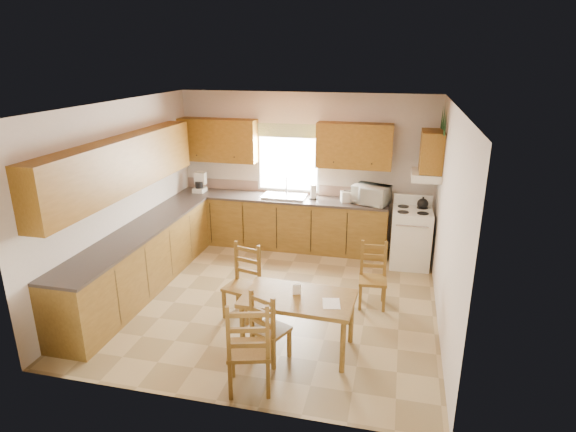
% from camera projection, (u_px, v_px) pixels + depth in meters
% --- Properties ---
extents(floor, '(4.50, 4.50, 0.00)m').
position_uv_depth(floor, '(273.00, 298.00, 6.86)').
color(floor, '#9E885C').
rests_on(floor, ground).
extents(ceiling, '(4.50, 4.50, 0.00)m').
position_uv_depth(ceiling, '(271.00, 105.00, 5.99)').
color(ceiling, brown).
rests_on(ceiling, floor).
extents(wall_left, '(4.50, 4.50, 0.00)m').
position_uv_depth(wall_left, '(121.00, 197.00, 6.92)').
color(wall_left, beige).
rests_on(wall_left, floor).
extents(wall_right, '(4.50, 4.50, 0.00)m').
position_uv_depth(wall_right, '(448.00, 221.00, 5.94)').
color(wall_right, beige).
rests_on(wall_right, floor).
extents(wall_back, '(4.50, 4.50, 0.00)m').
position_uv_depth(wall_back, '(305.00, 170.00, 8.50)').
color(wall_back, beige).
rests_on(wall_back, floor).
extents(wall_front, '(4.50, 4.50, 0.00)m').
position_uv_depth(wall_front, '(207.00, 281.00, 4.35)').
color(wall_front, beige).
rests_on(wall_front, floor).
extents(lower_cab_back, '(3.75, 0.60, 0.88)m').
position_uv_depth(lower_cab_back, '(281.00, 223.00, 8.60)').
color(lower_cab_back, brown).
rests_on(lower_cab_back, floor).
extents(lower_cab_left, '(0.60, 3.60, 0.88)m').
position_uv_depth(lower_cab_left, '(141.00, 261.00, 7.00)').
color(lower_cab_left, brown).
rests_on(lower_cab_left, floor).
extents(counter_back, '(3.75, 0.63, 0.04)m').
position_uv_depth(counter_back, '(281.00, 198.00, 8.45)').
color(counter_back, '#3D3431').
rests_on(counter_back, lower_cab_back).
extents(counter_left, '(0.63, 3.60, 0.04)m').
position_uv_depth(counter_left, '(138.00, 232.00, 6.86)').
color(counter_left, '#3D3431').
rests_on(counter_left, lower_cab_left).
extents(backsplash, '(3.75, 0.01, 0.18)m').
position_uv_depth(backsplash, '(284.00, 188.00, 8.68)').
color(backsplash, gray).
rests_on(backsplash, counter_back).
extents(upper_cab_back_left, '(1.41, 0.33, 0.75)m').
position_uv_depth(upper_cab_back_left, '(218.00, 140.00, 8.53)').
color(upper_cab_back_left, brown).
rests_on(upper_cab_back_left, wall_back).
extents(upper_cab_back_right, '(1.25, 0.33, 0.75)m').
position_uv_depth(upper_cab_back_right, '(354.00, 146.00, 8.00)').
color(upper_cab_back_right, brown).
rests_on(upper_cab_back_right, wall_back).
extents(upper_cab_left, '(0.33, 3.60, 0.75)m').
position_uv_depth(upper_cab_left, '(122.00, 165.00, 6.58)').
color(upper_cab_left, brown).
rests_on(upper_cab_left, wall_left).
extents(upper_cab_stove, '(0.33, 0.62, 0.62)m').
position_uv_depth(upper_cab_stove, '(432.00, 151.00, 7.32)').
color(upper_cab_stove, brown).
rests_on(upper_cab_stove, wall_right).
extents(range_hood, '(0.44, 0.62, 0.12)m').
position_uv_depth(range_hood, '(426.00, 175.00, 7.45)').
color(range_hood, silver).
rests_on(range_hood, wall_right).
extents(window_frame, '(1.13, 0.02, 1.18)m').
position_uv_depth(window_frame, '(288.00, 159.00, 8.47)').
color(window_frame, silver).
rests_on(window_frame, wall_back).
extents(window_pane, '(1.05, 0.01, 1.10)m').
position_uv_depth(window_pane, '(288.00, 159.00, 8.47)').
color(window_pane, white).
rests_on(window_pane, wall_back).
extents(window_valance, '(1.19, 0.01, 0.24)m').
position_uv_depth(window_valance, '(288.00, 131.00, 8.29)').
color(window_valance, '#547B43').
rests_on(window_valance, wall_back).
extents(sink_basin, '(0.75, 0.45, 0.04)m').
position_uv_depth(sink_basin, '(285.00, 196.00, 8.42)').
color(sink_basin, silver).
rests_on(sink_basin, counter_back).
extents(pine_decal_a, '(0.22, 0.22, 0.36)m').
position_uv_depth(pine_decal_a, '(445.00, 122.00, 6.84)').
color(pine_decal_a, '#193E20').
rests_on(pine_decal_a, wall_right).
extents(pine_decal_b, '(0.22, 0.22, 0.36)m').
position_uv_depth(pine_decal_b, '(444.00, 117.00, 7.12)').
color(pine_decal_b, '#193E20').
rests_on(pine_decal_b, wall_right).
extents(pine_decal_c, '(0.22, 0.22, 0.36)m').
position_uv_depth(pine_decal_c, '(442.00, 117.00, 7.43)').
color(pine_decal_c, '#193E20').
rests_on(pine_decal_c, wall_right).
extents(stove, '(0.64, 0.66, 0.92)m').
position_uv_depth(stove, '(410.00, 238.00, 7.81)').
color(stove, silver).
rests_on(stove, floor).
extents(coffeemaker, '(0.22, 0.25, 0.31)m').
position_uv_depth(coffeemaker, '(199.00, 184.00, 8.71)').
color(coffeemaker, silver).
rests_on(coffeemaker, counter_back).
extents(paper_towel, '(0.11, 0.11, 0.25)m').
position_uv_depth(paper_towel, '(313.00, 192.00, 8.30)').
color(paper_towel, white).
rests_on(paper_towel, counter_back).
extents(toaster, '(0.26, 0.21, 0.18)m').
position_uv_depth(toaster, '(347.00, 196.00, 8.16)').
color(toaster, silver).
rests_on(toaster, counter_back).
extents(microwave, '(0.63, 0.54, 0.32)m').
position_uv_depth(microwave, '(371.00, 195.00, 8.02)').
color(microwave, silver).
rests_on(microwave, counter_back).
extents(dining_table, '(1.30, 0.78, 0.68)m').
position_uv_depth(dining_table, '(298.00, 323.00, 5.58)').
color(dining_table, brown).
rests_on(dining_table, floor).
extents(chair_near_left, '(0.47, 0.46, 0.86)m').
position_uv_depth(chair_near_left, '(271.00, 325.00, 5.37)').
color(chair_near_left, brown).
rests_on(chair_near_left, floor).
extents(chair_near_right, '(0.53, 0.52, 1.04)m').
position_uv_depth(chair_near_right, '(249.00, 344.00, 4.86)').
color(chair_near_right, brown).
rests_on(chair_near_right, floor).
extents(chair_far_left, '(0.48, 0.47, 0.96)m').
position_uv_depth(chair_far_left, '(241.00, 283.00, 6.25)').
color(chair_far_left, brown).
rests_on(chair_far_left, floor).
extents(chair_far_right, '(0.40, 0.38, 0.89)m').
position_uv_depth(chair_far_right, '(373.00, 276.00, 6.52)').
color(chair_far_right, brown).
rests_on(chair_far_right, floor).
extents(table_paper, '(0.24, 0.29, 0.00)m').
position_uv_depth(table_paper, '(331.00, 303.00, 5.32)').
color(table_paper, white).
rests_on(table_paper, dining_table).
extents(table_card, '(0.09, 0.05, 0.12)m').
position_uv_depth(table_card, '(297.00, 289.00, 5.51)').
color(table_card, white).
rests_on(table_card, dining_table).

